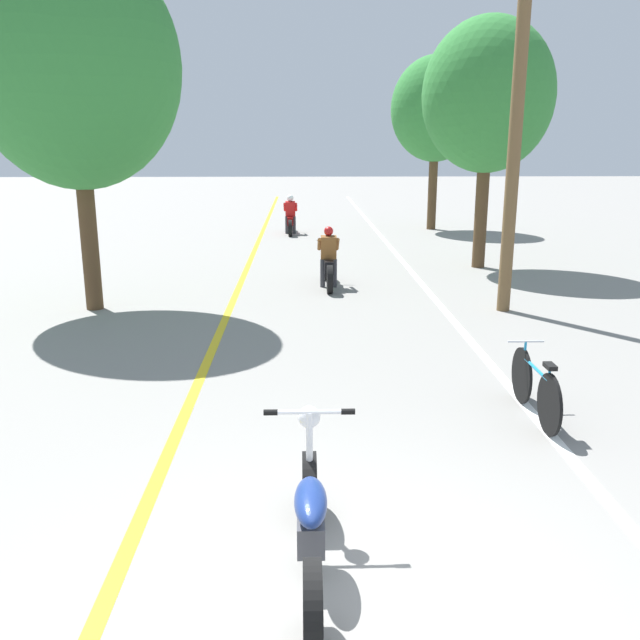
{
  "coord_description": "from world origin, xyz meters",
  "views": [
    {
      "loc": [
        -0.31,
        -3.98,
        3.11
      ],
      "look_at": [
        -0.08,
        4.41,
        0.9
      ],
      "focal_mm": 38.0,
      "sensor_mm": 36.0,
      "label": 1
    }
  ],
  "objects_px": {
    "roadside_tree_right_near": "(488,96)",
    "roadside_tree_right_far": "(436,110)",
    "motorcycle_rider_lead": "(329,264)",
    "motorcycle_rider_far": "(290,219)",
    "motorcycle_foreground": "(311,521)",
    "utility_pole": "(516,123)",
    "bicycle_parked": "(535,387)",
    "roadside_tree_left": "(74,67)"
  },
  "relations": [
    {
      "from": "roadside_tree_right_far",
      "to": "motorcycle_foreground",
      "type": "relative_size",
      "value": 2.86
    },
    {
      "from": "motorcycle_rider_lead",
      "to": "roadside_tree_left",
      "type": "bearing_deg",
      "value": -157.05
    },
    {
      "from": "utility_pole",
      "to": "motorcycle_rider_lead",
      "type": "xyz_separation_m",
      "value": [
        -3.25,
        2.28,
        -2.94
      ]
    },
    {
      "from": "roadside_tree_left",
      "to": "motorcycle_foreground",
      "type": "height_order",
      "value": "roadside_tree_left"
    },
    {
      "from": "roadside_tree_right_far",
      "to": "motorcycle_rider_lead",
      "type": "relative_size",
      "value": 3.04
    },
    {
      "from": "motorcycle_foreground",
      "to": "motorcycle_rider_far",
      "type": "distance_m",
      "value": 19.32
    },
    {
      "from": "roadside_tree_right_near",
      "to": "motorcycle_rider_far",
      "type": "relative_size",
      "value": 2.94
    },
    {
      "from": "roadside_tree_right_near",
      "to": "motorcycle_rider_far",
      "type": "distance_m",
      "value": 9.09
    },
    {
      "from": "motorcycle_rider_lead",
      "to": "motorcycle_rider_far",
      "type": "relative_size",
      "value": 0.97
    },
    {
      "from": "roadside_tree_right_far",
      "to": "motorcycle_foreground",
      "type": "bearing_deg",
      "value": -103.04
    },
    {
      "from": "roadside_tree_left",
      "to": "motorcycle_rider_lead",
      "type": "height_order",
      "value": "roadside_tree_left"
    },
    {
      "from": "roadside_tree_right_near",
      "to": "bicycle_parked",
      "type": "xyz_separation_m",
      "value": [
        -1.84,
        -9.76,
        -3.81
      ]
    },
    {
      "from": "roadside_tree_right_far",
      "to": "utility_pole",
      "type": "bearing_deg",
      "value": -94.34
    },
    {
      "from": "motorcycle_foreground",
      "to": "bicycle_parked",
      "type": "bearing_deg",
      "value": 47.19
    },
    {
      "from": "motorcycle_foreground",
      "to": "motorcycle_rider_lead",
      "type": "relative_size",
      "value": 1.06
    },
    {
      "from": "roadside_tree_left",
      "to": "motorcycle_rider_far",
      "type": "xyz_separation_m",
      "value": [
        3.61,
        10.97,
        -3.88
      ]
    },
    {
      "from": "roadside_tree_right_near",
      "to": "roadside_tree_right_far",
      "type": "relative_size",
      "value": 0.99
    },
    {
      "from": "roadside_tree_right_near",
      "to": "roadside_tree_right_far",
      "type": "height_order",
      "value": "roadside_tree_right_far"
    },
    {
      "from": "roadside_tree_right_far",
      "to": "roadside_tree_right_near",
      "type": "bearing_deg",
      "value": -91.84
    },
    {
      "from": "motorcycle_foreground",
      "to": "bicycle_parked",
      "type": "distance_m",
      "value": 3.88
    },
    {
      "from": "motorcycle_rider_far",
      "to": "bicycle_parked",
      "type": "bearing_deg",
      "value": -79.46
    },
    {
      "from": "roadside_tree_right_near",
      "to": "bicycle_parked",
      "type": "distance_m",
      "value": 10.64
    },
    {
      "from": "bicycle_parked",
      "to": "utility_pole",
      "type": "bearing_deg",
      "value": 77.4
    },
    {
      "from": "motorcycle_rider_lead",
      "to": "utility_pole",
      "type": "bearing_deg",
      "value": -35.12
    },
    {
      "from": "roadside_tree_left",
      "to": "motorcycle_foreground",
      "type": "distance_m",
      "value": 10.09
    },
    {
      "from": "utility_pole",
      "to": "motorcycle_rider_lead",
      "type": "distance_m",
      "value": 4.94
    },
    {
      "from": "roadside_tree_right_near",
      "to": "roadside_tree_right_far",
      "type": "distance_m",
      "value": 7.84
    },
    {
      "from": "bicycle_parked",
      "to": "roadside_tree_left",
      "type": "bearing_deg",
      "value": 140.5
    },
    {
      "from": "roadside_tree_right_far",
      "to": "motorcycle_foreground",
      "type": "distance_m",
      "value": 21.32
    },
    {
      "from": "utility_pole",
      "to": "roadside_tree_left",
      "type": "relative_size",
      "value": 1.02
    },
    {
      "from": "roadside_tree_left",
      "to": "motorcycle_foreground",
      "type": "xyz_separation_m",
      "value": [
        4.04,
        -8.35,
        -3.99
      ]
    },
    {
      "from": "utility_pole",
      "to": "bicycle_parked",
      "type": "xyz_separation_m",
      "value": [
        -1.15,
        -5.16,
        -3.08
      ]
    },
    {
      "from": "utility_pole",
      "to": "roadside_tree_right_far",
      "type": "xyz_separation_m",
      "value": [
        0.94,
        12.43,
        0.77
      ]
    },
    {
      "from": "motorcycle_foreground",
      "to": "bicycle_parked",
      "type": "relative_size",
      "value": 1.29
    },
    {
      "from": "utility_pole",
      "to": "bicycle_parked",
      "type": "bearing_deg",
      "value": -102.6
    },
    {
      "from": "motorcycle_foreground",
      "to": "bicycle_parked",
      "type": "xyz_separation_m",
      "value": [
        2.64,
        2.85,
        -0.04
      ]
    },
    {
      "from": "roadside_tree_right_far",
      "to": "motorcycle_rider_far",
      "type": "relative_size",
      "value": 2.96
    },
    {
      "from": "roadside_tree_left",
      "to": "roadside_tree_right_far",
      "type": "bearing_deg",
      "value": 54.03
    },
    {
      "from": "roadside_tree_right_far",
      "to": "roadside_tree_left",
      "type": "relative_size",
      "value": 0.92
    },
    {
      "from": "motorcycle_rider_far",
      "to": "motorcycle_foreground",
      "type": "bearing_deg",
      "value": -88.73
    },
    {
      "from": "roadside_tree_right_near",
      "to": "motorcycle_rider_far",
      "type": "bearing_deg",
      "value": 126.19
    },
    {
      "from": "roadside_tree_right_far",
      "to": "motorcycle_rider_far",
      "type": "bearing_deg",
      "value": -167.74
    }
  ]
}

